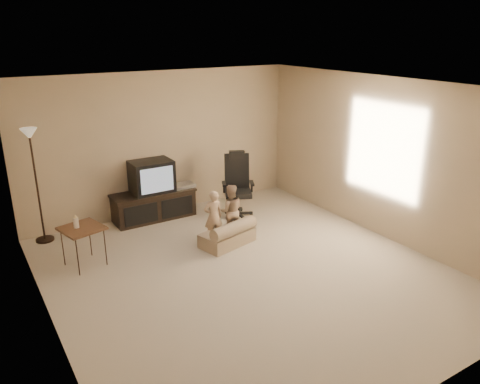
% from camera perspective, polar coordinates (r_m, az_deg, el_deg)
% --- Properties ---
extents(floor, '(5.50, 5.50, 0.00)m').
position_cam_1_polar(floor, '(6.50, 0.86, -9.76)').
color(floor, '#B8AA92').
rests_on(floor, ground).
extents(room_shell, '(5.50, 5.50, 5.50)m').
position_cam_1_polar(room_shell, '(5.91, 0.93, 3.21)').
color(room_shell, white).
rests_on(room_shell, floor).
extents(tv_stand, '(1.46, 0.54, 1.04)m').
position_cam_1_polar(tv_stand, '(8.23, -10.50, -0.36)').
color(tv_stand, black).
rests_on(tv_stand, floor).
extents(office_chair, '(0.70, 0.71, 1.14)m').
position_cam_1_polar(office_chair, '(8.27, -0.30, -0.10)').
color(office_chair, black).
rests_on(office_chair, floor).
extents(side_table, '(0.63, 0.63, 0.78)m').
position_cam_1_polar(side_table, '(6.80, -18.78, -4.25)').
color(side_table, brown).
rests_on(side_table, floor).
extents(floor_lamp, '(0.28, 0.28, 1.79)m').
position_cam_1_polar(floor_lamp, '(7.60, -23.91, 3.54)').
color(floor_lamp, black).
rests_on(floor_lamp, floor).
extents(child_sofa, '(0.92, 0.65, 0.41)m').
position_cam_1_polar(child_sofa, '(7.20, -1.35, -5.25)').
color(child_sofa, gray).
rests_on(child_sofa, floor).
extents(toddler_left, '(0.34, 0.27, 0.83)m').
position_cam_1_polar(toddler_left, '(7.23, -3.27, -3.01)').
color(toddler_left, tan).
rests_on(toddler_left, floor).
extents(toddler_right, '(0.47, 0.37, 0.86)m').
position_cam_1_polar(toddler_right, '(7.41, -1.19, -2.28)').
color(toddler_right, tan).
rests_on(toddler_right, floor).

